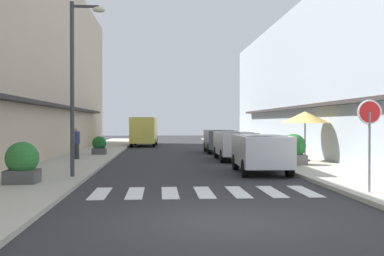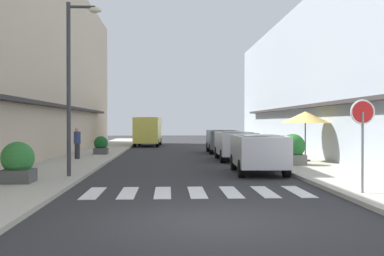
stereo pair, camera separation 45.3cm
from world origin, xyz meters
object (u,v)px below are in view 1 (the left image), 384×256
object	(u,v)px
parked_car_far	(220,139)
planter_corner	(22,163)
cafe_umbrella	(305,118)
round_street_sign	(369,122)
planter_midblock	(294,149)
parked_car_mid	(235,142)
parked_car_near	(261,149)
pedestrian_walking_near	(76,143)
street_lamp	(77,71)
planter_far	(99,146)
delivery_van	(144,129)

from	to	relation	value
parked_car_far	planter_corner	bearing A→B (deg)	-117.79
parked_car_far	cafe_umbrella	xyz separation A→B (m)	(3.06, -7.84, 1.26)
round_street_sign	planter_midblock	bearing A→B (deg)	87.51
parked_car_mid	parked_car_far	bearing A→B (deg)	90.00
parked_car_near	pedestrian_walking_near	xyz separation A→B (m)	(-8.00, 6.08, 0.02)
street_lamp	planter_corner	size ratio (longest dim) A/B	4.74
street_lamp	planter_far	xyz separation A→B (m)	(-0.69, 11.07, -3.06)
parked_car_near	pedestrian_walking_near	distance (m)	10.05
parked_car_mid	planter_midblock	bearing A→B (deg)	-63.17
round_street_sign	cafe_umbrella	xyz separation A→B (m)	(1.46, 9.90, 0.22)
delivery_van	round_street_sign	bearing A→B (deg)	-75.91
parked_car_mid	parked_car_far	xyz separation A→B (m)	(0.00, 5.89, -0.00)
parked_car_mid	planter_corner	xyz separation A→B (m)	(-7.99, -9.28, -0.20)
round_street_sign	parked_car_near	bearing A→B (deg)	105.63
delivery_van	cafe_umbrella	world-z (taller)	cafe_umbrella
parked_car_mid	delivery_van	bearing A→B (deg)	108.96
parked_car_near	cafe_umbrella	distance (m)	5.34
planter_far	parked_car_far	bearing A→B (deg)	18.72
parked_car_far	planter_corner	size ratio (longest dim) A/B	3.20
round_street_sign	planter_corner	size ratio (longest dim) A/B	1.94
parked_car_mid	round_street_sign	world-z (taller)	round_street_sign
pedestrian_walking_near	planter_corner	bearing A→B (deg)	121.83
planter_corner	planter_midblock	xyz separation A→B (m)	(9.94, 5.43, 0.05)
round_street_sign	street_lamp	bearing A→B (deg)	153.01
parked_car_far	cafe_umbrella	world-z (taller)	cafe_umbrella
parked_car_far	parked_car_near	bearing A→B (deg)	-90.00
street_lamp	planter_corner	world-z (taller)	street_lamp
cafe_umbrella	planter_midblock	distance (m)	2.62
parked_car_far	street_lamp	xyz separation A→B (m)	(-6.62, -13.55, 2.76)
street_lamp	parked_car_mid	bearing A→B (deg)	49.15
parked_car_near	street_lamp	bearing A→B (deg)	-167.01
cafe_umbrella	planter_midblock	xyz separation A→B (m)	(-1.11, -1.90, -1.41)
cafe_umbrella	planter_far	bearing A→B (deg)	152.69
delivery_van	round_street_sign	world-z (taller)	round_street_sign
parked_car_near	planter_midblock	distance (m)	3.00
street_lamp	planter_midblock	bearing A→B (deg)	23.97
parked_car_mid	street_lamp	distance (m)	10.50
street_lamp	planter_corner	bearing A→B (deg)	-130.19
street_lamp	delivery_van	bearing A→B (deg)	86.13
parked_car_mid	street_lamp	xyz separation A→B (m)	(-6.62, -7.66, 2.76)
parked_car_far	delivery_van	world-z (taller)	delivery_van
delivery_van	planter_far	bearing A→B (deg)	-100.94
delivery_van	planter_midblock	xyz separation A→B (m)	(7.05, -18.70, -0.63)
delivery_van	pedestrian_walking_near	size ratio (longest dim) A/B	3.46
pedestrian_walking_near	cafe_umbrella	bearing A→B (deg)	-157.92
parked_car_mid	planter_far	distance (m)	8.08
planter_midblock	planter_far	size ratio (longest dim) A/B	1.29
delivery_van	planter_far	xyz separation A→B (m)	(-2.21, -11.44, -0.78)
street_lamp	parked_car_far	bearing A→B (deg)	63.95
planter_corner	parked_car_mid	bearing A→B (deg)	49.27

